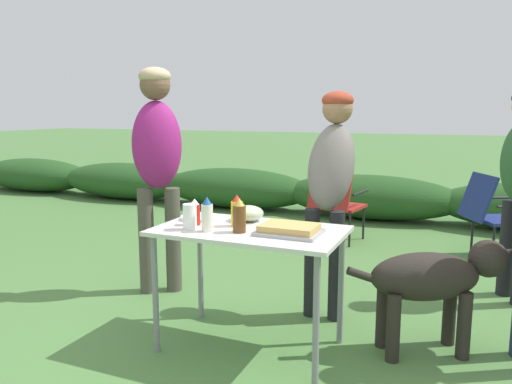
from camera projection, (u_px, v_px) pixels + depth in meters
ground_plane at (250, 347)px, 3.05m from camera, size 60.00×60.00×0.00m
shrub_hedge at (370, 197)px, 6.66m from camera, size 14.40×0.90×0.58m
folding_table at (250, 241)px, 2.94m from camera, size 1.10×0.64×0.74m
food_tray at (289, 230)px, 2.80m from camera, size 0.35×0.26×0.06m
plate_stack at (200, 218)px, 3.19m from camera, size 0.24×0.24×0.02m
mixing_bowl at (248, 213)px, 3.13m from camera, size 0.20×0.20×0.10m
paper_cup_stack at (190, 217)px, 2.90m from camera, size 0.08×0.08×0.15m
ketchup_bottle at (195, 212)px, 3.02m from camera, size 0.07×0.07×0.16m
beer_bottle at (239, 216)px, 2.83m from camera, size 0.08×0.08×0.20m
mayo_bottle at (207, 215)px, 2.85m from camera, size 0.07×0.07×0.20m
mustard_bottle at (237, 211)px, 2.98m from camera, size 0.07×0.07×0.19m
standing_person_in_dark_puffer at (331, 174)px, 3.43m from camera, size 0.34×0.46×1.56m
standing_person_in_navy_coat at (157, 155)px, 3.82m from camera, size 0.46×0.44×1.75m
dog at (435, 279)px, 2.91m from camera, size 0.94×0.58×0.68m
camp_chair_green_behind_table at (336, 200)px, 5.39m from camera, size 0.56×0.66×0.83m
camp_chair_near_hedge at (493, 212)px, 4.80m from camera, size 0.73×0.68×0.83m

